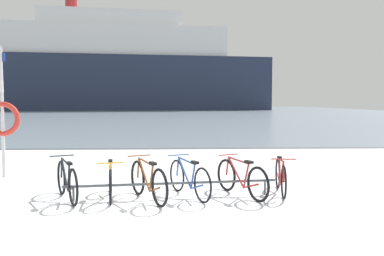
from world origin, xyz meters
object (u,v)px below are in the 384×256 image
at_px(bicycle_1, 111,181).
at_px(bicycle_3, 189,179).
at_px(rescue_post, 2,117).
at_px(ferry_ship, 116,70).
at_px(bicycle_0, 67,181).
at_px(bicycle_5, 281,176).
at_px(bicycle_4, 241,178).
at_px(bicycle_2, 148,181).

relative_size(bicycle_1, bicycle_3, 1.02).
xyz_separation_m(rescue_post, ferry_ship, (-7.57, 72.31, 6.43)).
bearing_deg(ferry_ship, bicycle_3, -80.84).
relative_size(bicycle_0, bicycle_5, 0.98).
bearing_deg(bicycle_4, bicycle_1, -177.92).
bearing_deg(ferry_ship, bicycle_5, -79.44).
xyz_separation_m(bicycle_5, rescue_post, (-6.30, 2.07, 1.13)).
bearing_deg(bicycle_1, bicycle_0, -172.70).
distance_m(bicycle_1, ferry_ship, 75.77).
bearing_deg(bicycle_2, ferry_ship, 98.55).
xyz_separation_m(bicycle_1, bicycle_5, (3.34, 0.27, 0.01)).
relative_size(bicycle_0, ferry_ship, 0.03).
distance_m(bicycle_4, bicycle_5, 0.84).
height_order(bicycle_2, bicycle_3, bicycle_2).
bearing_deg(rescue_post, bicycle_1, -38.37).
bearing_deg(rescue_post, ferry_ship, 95.98).
bearing_deg(bicycle_5, bicycle_1, -175.35).
height_order(bicycle_4, ferry_ship, ferry_ship).
distance_m(bicycle_3, rescue_post, 5.12).
bearing_deg(bicycle_0, bicycle_4, 3.34).
height_order(rescue_post, ferry_ship, ferry_ship).
xyz_separation_m(bicycle_4, bicycle_5, (0.82, 0.18, -0.00)).
xyz_separation_m(bicycle_1, rescue_post, (-2.96, 2.34, 1.13)).
relative_size(bicycle_3, rescue_post, 0.51).
bearing_deg(bicycle_4, rescue_post, 157.64).
bearing_deg(ferry_ship, bicycle_4, -80.07).
relative_size(bicycle_1, bicycle_5, 1.02).
xyz_separation_m(bicycle_1, bicycle_2, (0.72, -0.20, 0.02)).
bearing_deg(bicycle_1, ferry_ship, 98.03).
relative_size(bicycle_3, bicycle_5, 1.00).
relative_size(bicycle_4, bicycle_5, 0.99).
distance_m(bicycle_0, bicycle_5, 4.15).
bearing_deg(rescue_post, bicycle_4, -22.36).
bearing_deg(bicycle_2, bicycle_5, 10.28).
relative_size(bicycle_3, ferry_ship, 0.03).
relative_size(bicycle_2, bicycle_5, 1.00).
bearing_deg(bicycle_3, bicycle_1, -177.01).
relative_size(bicycle_2, bicycle_4, 1.01).
xyz_separation_m(bicycle_0, bicycle_2, (1.52, -0.10, 0.00)).
bearing_deg(bicycle_2, bicycle_1, 164.34).
bearing_deg(bicycle_0, bicycle_3, 4.50).
height_order(bicycle_1, bicycle_2, bicycle_2).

